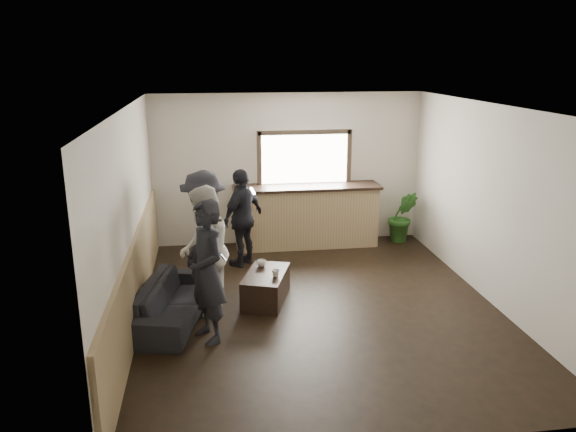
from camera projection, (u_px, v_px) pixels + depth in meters
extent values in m
cube|color=black|center=(318.00, 307.00, 7.97)|extent=(5.00, 6.00, 0.01)
cube|color=silver|center=(321.00, 107.00, 7.20)|extent=(5.00, 6.00, 0.01)
cube|color=beige|center=(288.00, 169.00, 10.44)|extent=(5.00, 0.01, 2.80)
cube|color=beige|center=(389.00, 306.00, 4.73)|extent=(5.00, 0.01, 2.80)
cube|color=beige|center=(130.00, 219.00, 7.24)|extent=(0.01, 6.00, 2.80)
cube|color=beige|center=(493.00, 205.00, 7.93)|extent=(0.01, 6.00, 2.80)
cube|color=#9B8157|center=(137.00, 280.00, 7.48)|extent=(0.06, 5.90, 1.10)
cube|color=#9D8055|center=(306.00, 217.00, 10.41)|extent=(2.60, 0.60, 1.10)
cube|color=black|center=(307.00, 187.00, 10.25)|extent=(2.70, 0.68, 0.05)
cube|color=white|center=(304.00, 159.00, 10.39)|extent=(1.60, 0.06, 0.90)
cube|color=#3F3326|center=(305.00, 132.00, 10.22)|extent=(1.72, 0.08, 0.08)
cube|color=#3F3326|center=(259.00, 160.00, 10.24)|extent=(0.08, 0.08, 1.06)
cube|color=#3F3326|center=(349.00, 158.00, 10.47)|extent=(0.08, 0.08, 1.06)
imported|color=black|center=(172.00, 301.00, 7.51)|extent=(1.11, 1.96, 0.54)
cube|color=black|center=(266.00, 287.00, 8.12)|extent=(0.81, 1.09, 0.43)
imported|color=silver|center=(262.00, 263.00, 8.29)|extent=(0.15, 0.15, 0.10)
imported|color=silver|center=(276.00, 273.00, 7.92)|extent=(0.11, 0.11, 0.10)
imported|color=#2D6623|center=(402.00, 216.00, 10.65)|extent=(0.61, 0.53, 0.99)
imported|color=black|center=(207.00, 272.00, 6.84)|extent=(0.67, 0.78, 1.80)
cube|color=black|center=(223.00, 257.00, 6.92)|extent=(0.11, 0.10, 0.12)
cube|color=white|center=(223.00, 257.00, 6.91)|extent=(0.10, 0.09, 0.11)
imported|color=#B8B4A6|center=(204.00, 251.00, 7.60)|extent=(0.68, 0.87, 1.78)
cube|color=black|center=(220.00, 247.00, 7.62)|extent=(0.09, 0.07, 0.12)
cube|color=white|center=(220.00, 247.00, 7.61)|extent=(0.08, 0.06, 0.11)
imported|color=black|center=(204.00, 232.00, 8.29)|extent=(1.01, 1.34, 1.84)
cube|color=black|center=(218.00, 227.00, 8.24)|extent=(0.11, 0.10, 0.12)
cube|color=white|center=(218.00, 227.00, 8.23)|extent=(0.09, 0.08, 0.11)
imported|color=black|center=(243.00, 218.00, 9.38)|extent=(0.95, 0.99, 1.66)
cube|color=black|center=(253.00, 191.00, 9.13)|extent=(0.12, 0.11, 0.12)
cube|color=white|center=(253.00, 191.00, 9.12)|extent=(0.10, 0.10, 0.11)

